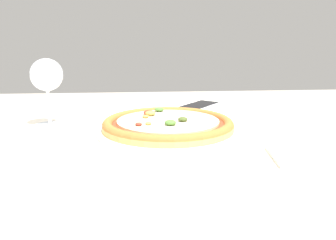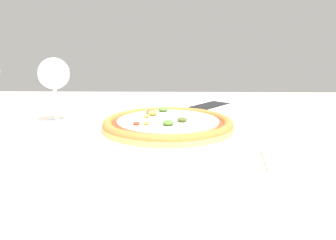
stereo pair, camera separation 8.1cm
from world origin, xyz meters
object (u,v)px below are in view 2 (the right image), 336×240
wine_glass_far_left (54,76)px  cell_phone (209,107)px  dining_table (72,164)px  pizza_plate (168,126)px

wine_glass_far_left → cell_phone: size_ratio=1.02×
wine_glass_far_left → cell_phone: 0.44m
dining_table → wine_glass_far_left: 0.21m
dining_table → wine_glass_far_left: size_ratio=9.20×
wine_glass_far_left → cell_phone: (0.39, 0.18, -0.11)m
dining_table → wine_glass_far_left: (-0.05, 0.08, 0.19)m
pizza_plate → wine_glass_far_left: wine_glass_far_left is taller
dining_table → pizza_plate: bearing=-1.6°
dining_table → cell_phone: bearing=38.6°
pizza_plate → cell_phone: (0.11, 0.27, -0.01)m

